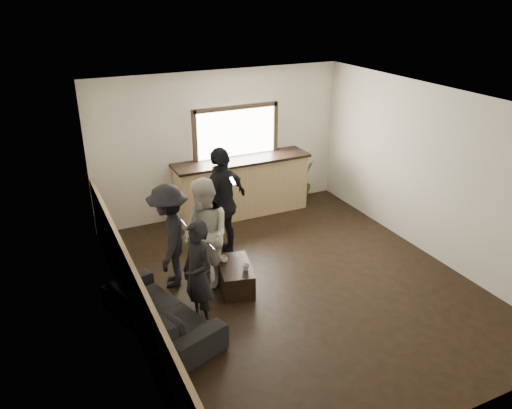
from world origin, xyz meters
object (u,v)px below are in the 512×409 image
potted_plant (303,182)px  person_d (222,203)px  sofa (161,310)px  bar_counter (242,183)px  coffee_table (236,276)px  person_c (170,236)px  person_b (205,234)px  cup_b (246,267)px  cup_a (224,259)px  person_a (198,275)px

potted_plant → person_d: (-2.31, -1.34, 0.49)m
sofa → bar_counter: bearing=-58.7°
bar_counter → coffee_table: size_ratio=3.28×
bar_counter → person_c: size_ratio=1.68×
person_b → cup_b: bearing=35.0°
cup_a → potted_plant: (2.64, 2.19, 0.05)m
cup_a → person_d: person_d is taller
cup_b → person_d: person_d is taller
cup_a → person_b: (-0.25, 0.11, 0.43)m
cup_b → potted_plant: (2.44, 2.54, 0.04)m
coffee_table → cup_a: size_ratio=7.13×
coffee_table → cup_a: cup_a is taller
cup_a → person_c: size_ratio=0.07×
person_b → person_c: bearing=-124.5°
potted_plant → person_c: size_ratio=0.57×
potted_plant → person_b: bearing=-144.3°
person_b → coffee_table: bearing=43.6°
bar_counter → person_a: (-1.95, -3.00, 0.11)m
person_b → person_d: size_ratio=0.89×
coffee_table → cup_a: bearing=124.1°
person_b → cup_a: bearing=57.1°
potted_plant → cup_b: bearing=-133.9°
bar_counter → cup_a: size_ratio=23.36×
cup_b → potted_plant: 3.52m
bar_counter → person_b: (-1.53, -2.12, 0.20)m
cup_b → person_a: size_ratio=0.07×
bar_counter → coffee_table: (-1.17, -2.40, -0.46)m
coffee_table → person_d: size_ratio=0.44×
cup_b → person_b: person_b is taller
sofa → potted_plant: 4.76m
cup_b → person_a: (-0.87, -0.42, 0.33)m
person_c → coffee_table: bearing=79.7°
sofa → person_d: (1.50, 1.51, 0.67)m
person_a → person_d: 1.90m
sofa → cup_a: size_ratio=16.37×
potted_plant → person_d: 2.72m
bar_counter → person_d: (-0.95, -1.39, 0.31)m
cup_a → person_c: person_c is taller
bar_counter → potted_plant: (1.36, -0.05, -0.18)m
sofa → person_a: (0.50, -0.11, 0.47)m
person_c → sofa: bearing=-3.1°
person_b → bar_counter: bearing=135.6°
sofa → potted_plant: (3.81, 2.85, 0.18)m
sofa → person_b: bearing=-68.4°
person_a → bar_counter: bearing=130.8°
person_b → person_d: person_d is taller
cup_b → sofa: bearing=-167.2°
person_b → person_d: 0.93m
bar_counter → sofa: size_ratio=1.43×
sofa → potted_plant: potted_plant is taller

